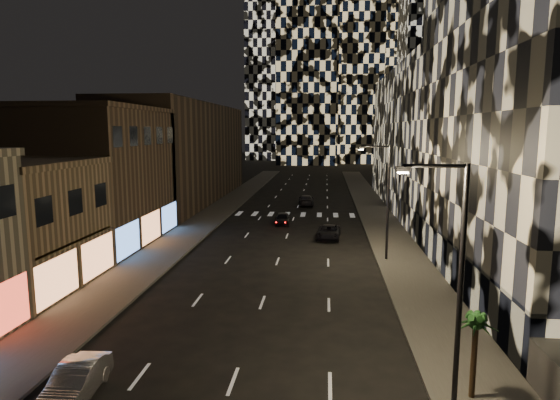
% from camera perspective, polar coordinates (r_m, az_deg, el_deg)
% --- Properties ---
extents(sidewalk_left, '(4.00, 120.00, 0.15)m').
position_cam_1_polar(sidewalk_left, '(59.26, -7.86, -1.51)').
color(sidewalk_left, '#47443F').
rests_on(sidewalk_left, ground).
extents(sidewalk_right, '(4.00, 120.00, 0.15)m').
position_cam_1_polar(sidewalk_right, '(58.00, 11.75, -1.83)').
color(sidewalk_right, '#47443F').
rests_on(sidewalk_right, ground).
extents(curb_left, '(0.20, 120.00, 0.15)m').
position_cam_1_polar(curb_left, '(58.81, -5.86, -1.55)').
color(curb_left, '#4C4C47').
rests_on(curb_left, ground).
extents(curb_right, '(0.20, 120.00, 0.15)m').
position_cam_1_polar(curb_right, '(57.81, 9.68, -1.80)').
color(curb_right, '#4C4C47').
rests_on(curb_right, ground).
extents(retail_tan, '(10.00, 10.00, 8.00)m').
position_cam_1_polar(retail_tan, '(35.18, -30.62, -2.99)').
color(retail_tan, '#866D50').
rests_on(retail_tan, ground).
extents(retail_brown, '(10.00, 15.00, 12.00)m').
position_cam_1_polar(retail_brown, '(45.46, -21.54, 2.49)').
color(retail_brown, brown).
rests_on(retail_brown, ground).
extents(retail_filler_left, '(10.00, 40.00, 14.00)m').
position_cam_1_polar(retail_filler_left, '(69.96, -11.67, 5.63)').
color(retail_filler_left, brown).
rests_on(retail_filler_left, ground).
extents(midrise_base, '(0.60, 25.00, 3.00)m').
position_cam_1_polar(midrise_base, '(33.57, 20.40, -7.21)').
color(midrise_base, '#383838').
rests_on(midrise_base, ground).
extents(midrise_filler_right, '(16.00, 40.00, 18.00)m').
position_cam_1_polar(midrise_filler_right, '(65.81, 20.09, 6.86)').
color(midrise_filler_right, '#232326').
rests_on(midrise_filler_right, ground).
extents(tower_center_low, '(18.00, 18.00, 95.00)m').
position_cam_1_polar(tower_center_low, '(151.50, 3.55, 22.69)').
color(tower_center_low, black).
rests_on(tower_center_low, ground).
extents(streetlight_near, '(2.55, 0.25, 9.00)m').
position_cam_1_polar(streetlight_near, '(18.06, 20.51, -7.88)').
color(streetlight_near, black).
rests_on(streetlight_near, sidewalk_right).
extents(streetlight_far, '(2.55, 0.25, 9.00)m').
position_cam_1_polar(streetlight_far, '(37.36, 12.71, 0.70)').
color(streetlight_far, black).
rests_on(streetlight_far, sidewalk_right).
extents(car_silver_parked, '(1.70, 4.14, 1.34)m').
position_cam_1_polar(car_silver_parked, '(20.89, -23.67, -19.66)').
color(car_silver_parked, '#ABAAB0').
rests_on(car_silver_parked, ground).
extents(car_dark_midlane, '(1.71, 3.87, 1.29)m').
position_cam_1_polar(car_dark_midlane, '(51.59, 0.30, -2.27)').
color(car_dark_midlane, black).
rests_on(car_dark_midlane, ground).
extents(car_dark_oncoming, '(2.25, 5.03, 1.43)m').
position_cam_1_polar(car_dark_oncoming, '(64.76, 3.20, -0.02)').
color(car_dark_oncoming, black).
rests_on(car_dark_oncoming, ground).
extents(car_dark_rightlane, '(2.46, 4.75, 1.28)m').
position_cam_1_polar(car_dark_rightlane, '(44.98, 5.94, -3.93)').
color(car_dark_rightlane, black).
rests_on(car_dark_rightlane, ground).
extents(palm_tree, '(1.73, 1.70, 3.38)m').
position_cam_1_polar(palm_tree, '(19.62, 22.76, -14.16)').
color(palm_tree, '#47331E').
rests_on(palm_tree, sidewalk_right).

